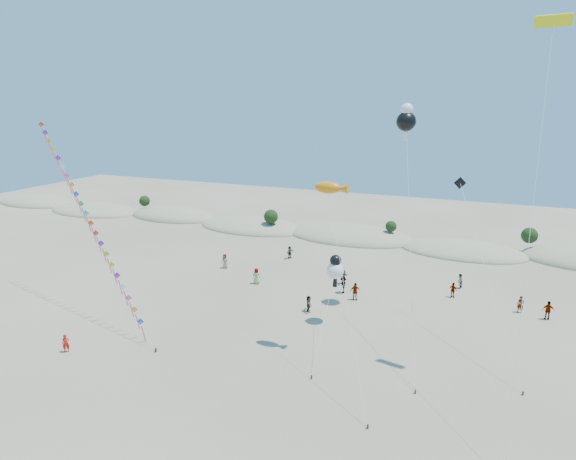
% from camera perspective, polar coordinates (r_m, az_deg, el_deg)
% --- Properties ---
extents(ground, '(160.00, 160.00, 0.00)m').
position_cam_1_polar(ground, '(34.36, -14.32, -20.47)').
color(ground, '#7C6C55').
rests_on(ground, ground).
extents(dune_ridge, '(145.30, 11.49, 5.57)m').
position_cam_1_polar(dune_ridge, '(71.82, 8.10, -0.88)').
color(dune_ridge, gray).
rests_on(dune_ridge, ground).
extents(kite_train, '(19.57, 8.68, 17.97)m').
position_cam_1_polar(kite_train, '(48.16, -22.73, 1.58)').
color(kite_train, '#3F2D1E').
rests_on(kite_train, ground).
extents(fish_kite, '(6.82, 9.38, 13.80)m').
position_cam_1_polar(fish_kite, '(36.59, 5.18, 4.93)').
color(fish_kite, '#3F2D1E').
rests_on(fish_kite, ground).
extents(cartoon_kite_low, '(2.05, 10.43, 6.50)m').
position_cam_1_polar(cartoon_kite_low, '(43.23, 5.63, -4.55)').
color(cartoon_kite_low, '#3F2D1E').
rests_on(cartoon_kite_low, ground).
extents(cartoon_kite_high, '(5.10, 15.62, 19.51)m').
position_cam_1_polar(cartoon_kite_high, '(45.72, 13.85, 12.62)').
color(cartoon_kite_high, '#3F2D1E').
rests_on(cartoon_kite_high, ground).
extents(parafoil_kite, '(2.19, 12.69, 24.94)m').
position_cam_1_polar(parafoil_kite, '(36.44, 28.86, 19.96)').
color(parafoil_kite, '#3F2D1E').
rests_on(parafoil_kite, ground).
extents(dark_kite, '(6.48, 12.08, 13.18)m').
position_cam_1_polar(dark_kite, '(43.18, 21.13, 0.14)').
color(dark_kite, '#3F2D1E').
rests_on(dark_kite, ground).
extents(flyer_foreground, '(0.66, 0.66, 1.54)m').
position_cam_1_polar(flyer_foreground, '(43.69, -24.83, -12.11)').
color(flyer_foreground, red).
rests_on(flyer_foreground, ground).
extents(beachgoers, '(35.83, 15.84, 1.84)m').
position_cam_1_polar(beachgoers, '(52.57, 7.42, -6.05)').
color(beachgoers, slate).
rests_on(beachgoers, ground).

